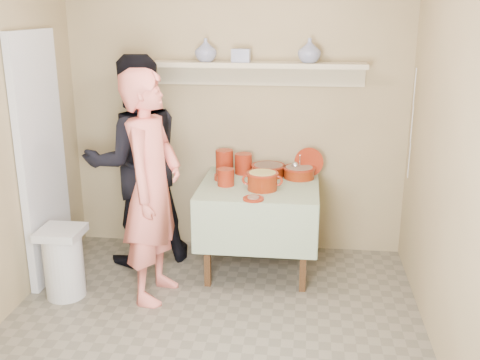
# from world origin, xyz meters

# --- Properties ---
(ground) EXTENTS (3.50, 3.50, 0.00)m
(ground) POSITION_xyz_m (0.00, 0.00, 0.00)
(ground) COLOR #6D6656
(ground) RESTS_ON ground
(tile_panel) EXTENTS (0.06, 0.70, 2.00)m
(tile_panel) POSITION_xyz_m (-1.46, 0.95, 1.00)
(tile_panel) COLOR silver
(tile_panel) RESTS_ON ground
(plate_stack_a) EXTENTS (0.15, 0.15, 0.21)m
(plate_stack_a) POSITION_xyz_m (-0.09, 1.56, 0.86)
(plate_stack_a) COLOR maroon
(plate_stack_a) RESTS_ON serving_table
(plate_stack_b) EXTENTS (0.15, 0.15, 0.18)m
(plate_stack_b) POSITION_xyz_m (0.08, 1.56, 0.85)
(plate_stack_b) COLOR maroon
(plate_stack_b) RESTS_ON serving_table
(bowl_stack) EXTENTS (0.14, 0.14, 0.14)m
(bowl_stack) POSITION_xyz_m (-0.02, 1.20, 0.83)
(bowl_stack) COLOR maroon
(bowl_stack) RESTS_ON serving_table
(empty_bowl) EXTENTS (0.15, 0.15, 0.04)m
(empty_bowl) POSITION_xyz_m (-0.07, 1.35, 0.78)
(empty_bowl) COLOR maroon
(empty_bowl) RESTS_ON serving_table
(propped_lid) EXTENTS (0.26, 0.12, 0.24)m
(propped_lid) POSITION_xyz_m (0.65, 1.56, 0.88)
(propped_lid) COLOR maroon
(propped_lid) RESTS_ON serving_table
(vase_right) EXTENTS (0.24, 0.24, 0.20)m
(vase_right) POSITION_xyz_m (0.62, 1.60, 1.82)
(vase_right) COLOR navy
(vase_right) RESTS_ON wall_shelf
(vase_left) EXTENTS (0.26, 0.26, 0.19)m
(vase_left) POSITION_xyz_m (-0.24, 1.61, 1.82)
(vase_left) COLOR navy
(vase_left) RESTS_ON wall_shelf
(ceramic_box) EXTENTS (0.16, 0.12, 0.11)m
(ceramic_box) POSITION_xyz_m (0.06, 1.60, 1.77)
(ceramic_box) COLOR navy
(ceramic_box) RESTS_ON wall_shelf
(person_cook) EXTENTS (0.50, 0.69, 1.76)m
(person_cook) POSITION_xyz_m (-0.50, 0.71, 0.88)
(person_cook) COLOR #E76F64
(person_cook) RESTS_ON ground
(person_helper) EXTENTS (1.10, 1.02, 1.80)m
(person_helper) POSITION_xyz_m (-0.81, 1.33, 0.90)
(person_helper) COLOR black
(person_helper) RESTS_ON ground
(room_shell) EXTENTS (3.04, 3.54, 2.62)m
(room_shell) POSITION_xyz_m (0.00, 0.00, 1.61)
(room_shell) COLOR tan
(room_shell) RESTS_ON ground
(serving_table) EXTENTS (0.97, 0.97, 0.76)m
(serving_table) POSITION_xyz_m (0.25, 1.28, 0.64)
(serving_table) COLOR #4C2D16
(serving_table) RESTS_ON ground
(cazuela_meat_a) EXTENTS (0.30, 0.30, 0.10)m
(cazuela_meat_a) POSITION_xyz_m (0.30, 1.52, 0.82)
(cazuela_meat_a) COLOR #631B0B
(cazuela_meat_a) RESTS_ON serving_table
(cazuela_meat_b) EXTENTS (0.28, 0.28, 0.10)m
(cazuela_meat_b) POSITION_xyz_m (0.57, 1.48, 0.82)
(cazuela_meat_b) COLOR #631B0B
(cazuela_meat_b) RESTS_ON serving_table
(ladle) EXTENTS (0.08, 0.26, 0.19)m
(ladle) POSITION_xyz_m (0.54, 1.49, 0.87)
(ladle) COLOR silver
(ladle) RESTS_ON cazuela_meat_b
(cazuela_rice) EXTENTS (0.33, 0.25, 0.14)m
(cazuela_rice) POSITION_xyz_m (0.28, 1.13, 0.85)
(cazuela_rice) COLOR #631B0B
(cazuela_rice) RESTS_ON serving_table
(front_plate) EXTENTS (0.16, 0.16, 0.03)m
(front_plate) POSITION_xyz_m (0.24, 0.86, 0.77)
(front_plate) COLOR maroon
(front_plate) RESTS_ON serving_table
(wall_shelf) EXTENTS (1.80, 0.25, 0.21)m
(wall_shelf) POSITION_xyz_m (0.20, 1.65, 1.67)
(wall_shelf) COLOR #C1B38F
(wall_shelf) RESTS_ON room_shell
(trash_bin) EXTENTS (0.32, 0.32, 0.56)m
(trash_bin) POSITION_xyz_m (-1.20, 0.60, 0.28)
(trash_bin) COLOR silver
(trash_bin) RESTS_ON ground
(electrical_cord) EXTENTS (0.01, 0.05, 0.90)m
(electrical_cord) POSITION_xyz_m (1.47, 1.48, 1.25)
(electrical_cord) COLOR silver
(electrical_cord) RESTS_ON wall_shelf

